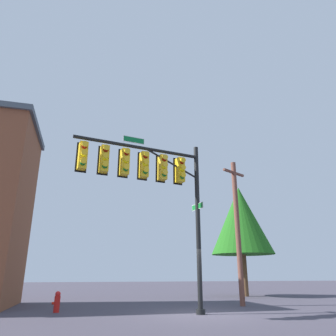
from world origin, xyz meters
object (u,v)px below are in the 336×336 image
Objects in this scene: signal_pole_assembly at (148,175)px; fire_hydrant at (57,302)px; utility_pole at (237,227)px; tree_near at (241,220)px.

fire_hydrant is at bearing -39.20° from signal_pole_assembly.
signal_pole_assembly is at bearing 140.80° from fire_hydrant.
utility_pole is 9.53m from fire_hydrant.
signal_pole_assembly is at bearing 46.98° from tree_near.
signal_pole_assembly is 0.94× the size of utility_pole.
utility_pole reaches higher than fire_hydrant.
tree_near reaches higher than fire_hydrant.
utility_pole is 9.14× the size of fire_hydrant.
utility_pole is at bearing -176.15° from fire_hydrant.
utility_pole is 7.77m from tree_near.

